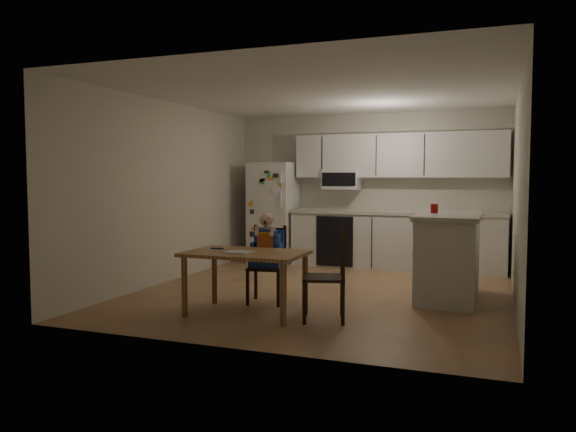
# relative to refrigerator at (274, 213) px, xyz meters

# --- Properties ---
(room) EXTENTS (4.52, 5.01, 2.51)m
(room) POSITION_rel_refrigerator_xyz_m (1.55, -1.67, 0.40)
(room) COLOR olive
(room) RESTS_ON ground
(refrigerator) EXTENTS (0.72, 0.70, 1.70)m
(refrigerator) POSITION_rel_refrigerator_xyz_m (0.00, 0.00, 0.00)
(refrigerator) COLOR silver
(refrigerator) RESTS_ON ground
(kitchen_run) EXTENTS (3.37, 0.62, 2.15)m
(kitchen_run) POSITION_rel_refrigerator_xyz_m (2.05, 0.09, 0.03)
(kitchen_run) COLOR silver
(kitchen_run) RESTS_ON ground
(kitchen_island) EXTENTS (0.72, 1.38, 1.02)m
(kitchen_island) POSITION_rel_refrigerator_xyz_m (3.06, -1.98, -0.34)
(kitchen_island) COLOR silver
(kitchen_island) RESTS_ON ground
(red_cup) EXTENTS (0.09, 0.09, 0.11)m
(red_cup) POSITION_rel_refrigerator_xyz_m (2.87, -1.86, 0.23)
(red_cup) COLOR red
(red_cup) RESTS_ON kitchen_island
(dining_table) EXTENTS (1.25, 0.80, 0.67)m
(dining_table) POSITION_rel_refrigerator_xyz_m (1.11, -3.51, -0.27)
(dining_table) COLOR brown
(dining_table) RESTS_ON ground
(napkin) EXTENTS (0.27, 0.23, 0.01)m
(napkin) POSITION_rel_refrigerator_xyz_m (1.06, -3.60, -0.18)
(napkin) COLOR silver
(napkin) RESTS_ON dining_table
(toddler_spoon) EXTENTS (0.12, 0.06, 0.02)m
(toddler_spoon) POSITION_rel_refrigerator_xyz_m (0.71, -3.42, -0.17)
(toddler_spoon) COLOR #1D3BAB
(toddler_spoon) RESTS_ON dining_table
(chair_booster) EXTENTS (0.45, 0.45, 1.05)m
(chair_booster) POSITION_rel_refrigerator_xyz_m (1.10, -2.90, -0.22)
(chair_booster) COLOR black
(chair_booster) RESTS_ON ground
(chair_side) EXTENTS (0.52, 0.52, 0.95)m
(chair_side) POSITION_rel_refrigerator_xyz_m (2.05, -3.43, -0.31)
(chair_side) COLOR black
(chair_side) RESTS_ON ground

